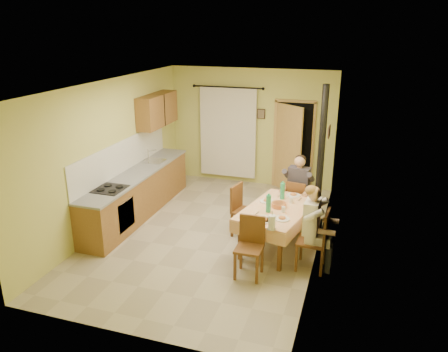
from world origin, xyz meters
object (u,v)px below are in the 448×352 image
(chair_left, at_px, (244,221))
(stove_flue, at_px, (319,183))
(chair_right, at_px, (312,252))
(chair_far, at_px, (296,211))
(chair_near, at_px, (249,259))
(dining_table, at_px, (277,228))
(man_right, at_px, (314,218))
(man_far, at_px, (298,183))

(chair_left, distance_m, stove_flue, 1.53)
(chair_right, distance_m, stove_flue, 1.45)
(chair_far, distance_m, stove_flue, 0.89)
(chair_right, height_order, stove_flue, stove_flue)
(chair_near, relative_size, chair_left, 0.99)
(dining_table, bearing_deg, man_right, -24.50)
(chair_near, relative_size, stove_flue, 0.34)
(dining_table, distance_m, chair_right, 0.86)
(dining_table, distance_m, chair_left, 0.74)
(dining_table, bearing_deg, chair_left, 168.41)
(chair_near, bearing_deg, man_far, -101.63)
(chair_left, bearing_deg, chair_far, 144.05)
(chair_far, relative_size, chair_near, 0.97)
(chair_near, relative_size, man_right, 0.69)
(chair_far, relative_size, chair_right, 0.91)
(man_right, bearing_deg, dining_table, 55.92)
(chair_near, distance_m, stove_flue, 2.10)
(dining_table, height_order, chair_near, chair_near)
(chair_near, height_order, chair_right, chair_right)
(chair_far, height_order, chair_left, chair_left)
(chair_left, distance_m, man_far, 1.29)
(chair_far, distance_m, man_far, 0.59)
(man_far, height_order, man_right, same)
(dining_table, height_order, man_far, man_far)
(stove_flue, bearing_deg, man_right, -86.82)
(chair_left, relative_size, man_right, 0.70)
(chair_near, xyz_separation_m, stove_flue, (0.83, 1.78, 0.73))
(chair_far, bearing_deg, stove_flue, -27.40)
(chair_near, height_order, chair_left, chair_left)
(chair_left, bearing_deg, chair_near, 31.84)
(man_right, bearing_deg, chair_far, 20.20)
(dining_table, relative_size, man_far, 1.31)
(chair_right, bearing_deg, chair_far, 20.72)
(chair_far, xyz_separation_m, chair_near, (-0.42, -2.07, 0.00))
(chair_far, distance_m, chair_left, 1.13)
(dining_table, relative_size, stove_flue, 0.65)
(chair_far, distance_m, chair_right, 1.62)
(dining_table, xyz_separation_m, man_far, (0.19, 1.05, 0.50))
(man_far, distance_m, stove_flue, 0.53)
(chair_near, distance_m, chair_right, 1.05)
(man_right, bearing_deg, chair_left, 61.96)
(chair_far, height_order, chair_right, chair_right)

